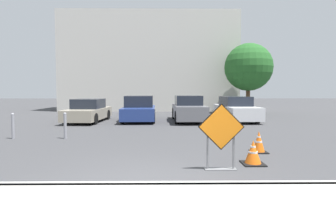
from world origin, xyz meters
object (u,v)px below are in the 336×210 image
parked_car_second (139,109)px  parked_car_fourth (236,109)px  bollard_second (13,125)px  road_closed_sign (221,133)px  traffic_cone_second (259,142)px  parked_car_nearest (88,111)px  parked_car_third (188,109)px  traffic_cone_nearest (253,153)px  bollard_nearest (65,125)px

parked_car_second → parked_car_fourth: size_ratio=0.89×
parked_car_second → bollard_second: size_ratio=4.28×
road_closed_sign → traffic_cone_second: road_closed_sign is taller
parked_car_nearest → parked_car_third: parked_car_third is taller
parked_car_nearest → parked_car_second: size_ratio=0.99×
traffic_cone_nearest → parked_car_third: (-0.78, 9.27, 0.43)m
traffic_cone_nearest → parked_car_third: 9.32m
road_closed_sign → bollard_second: 8.10m
bollard_second → traffic_cone_nearest: bearing=-24.1°
bollard_nearest → road_closed_sign: bearing=-38.4°
traffic_cone_nearest → parked_car_third: size_ratio=0.13×
parked_car_nearest → parked_car_fourth: 8.89m
bollard_nearest → bollard_second: bollard_nearest is taller
traffic_cone_nearest → parked_car_nearest: 11.25m
traffic_cone_nearest → parked_car_nearest: parked_car_nearest is taller
parked_car_second → bollard_second: (-4.19, -5.93, -0.17)m
parked_car_second → traffic_cone_second: bearing=115.6°
parked_car_third → bollard_second: (-7.15, -5.74, -0.20)m
parked_car_fourth → bollard_nearest: parked_car_fourth is taller
parked_car_second → bollard_nearest: parked_car_second is taller
traffic_cone_second → parked_car_nearest: bearing=133.0°
bollard_second → parked_car_third: bearing=38.7°
parked_car_third → parked_car_second: bearing=-5.1°
road_closed_sign → traffic_cone_nearest: 1.16m
traffic_cone_second → bollard_nearest: size_ratio=0.63×
parked_car_second → parked_car_third: 2.96m
traffic_cone_nearest → bollard_nearest: 6.94m
traffic_cone_second → parked_car_second: bearing=117.7°
road_closed_sign → bollard_nearest: 6.46m
road_closed_sign → bollard_second: (-7.03, 4.01, -0.34)m
bollard_nearest → bollard_second: (-1.97, 0.00, -0.01)m
bollard_second → bollard_nearest: bearing=-0.0°
road_closed_sign → parked_car_nearest: size_ratio=0.37×
traffic_cone_nearest → bollard_nearest: bollard_nearest is taller
parked_car_second → parked_car_fourth: (5.91, 0.20, -0.01)m
parked_car_nearest → bollard_nearest: 5.56m
bollard_nearest → traffic_cone_nearest: bearing=-30.7°
parked_car_second → bollard_nearest: bearing=67.4°
traffic_cone_second → bollard_second: size_ratio=0.64×
parked_car_fourth → bollard_second: (-10.11, -6.13, -0.16)m
parked_car_third → bollard_second: size_ratio=4.50×
traffic_cone_nearest → bollard_nearest: size_ratio=0.59×
bollard_nearest → parked_car_third: bearing=47.9°
parked_car_nearest → bollard_second: size_ratio=4.22×
parked_car_fourth → bollard_second: 11.82m
parked_car_second → bollard_second: bearing=52.7°
parked_car_third → bollard_second: bearing=37.3°
traffic_cone_second → parked_car_third: parked_car_third is taller
parked_car_third → bollard_nearest: size_ratio=4.42×
parked_car_nearest → traffic_cone_nearest: bearing=129.7°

